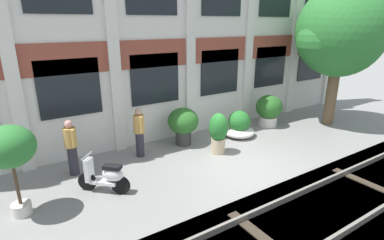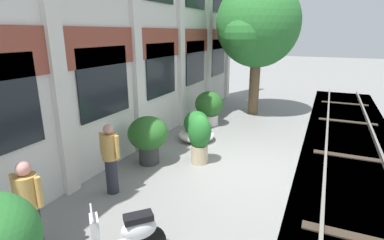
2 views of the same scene
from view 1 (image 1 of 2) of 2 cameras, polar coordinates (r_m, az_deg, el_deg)
The scene contains 12 objects.
ground_plane at distance 9.36m, azimuth 9.76°, elevation -8.05°, with size 80.00×80.00×0.00m, color gray.
apartment_facade at distance 11.07m, azimuth -1.19°, elevation 16.67°, with size 17.00×0.64×7.64m.
rail_tracks at distance 7.88m, azimuth 24.16°, elevation -16.05°, with size 24.64×2.80×0.43m.
broadleaf_tree at distance 13.37m, azimuth 26.44°, elevation 14.49°, with size 3.55×3.39×5.54m.
potted_plant_fluted_column at distance 10.32m, azimuth -1.69°, elevation -0.57°, with size 1.07×1.07×1.31m.
potted_plant_low_pan at distance 7.30m, azimuth -31.42°, elevation -4.86°, with size 1.05×1.05×2.09m.
potted_plant_glazed_jar at distance 12.62m, azimuth 14.44°, elevation 2.03°, with size 1.07×1.07×1.29m.
potted_plant_wide_bowl at distance 11.31m, azimuth 8.96°, elevation -1.19°, with size 1.18×1.18×0.99m.
potted_plant_ribbed_drum at distance 9.67m, azimuth 5.04°, elevation -2.17°, with size 0.62×0.62×1.35m.
scooter_second_parked at distance 7.87m, azimuth -16.13°, elevation -10.31°, with size 1.06×1.02×0.98m.
resident_by_doorway at distance 8.88m, azimuth -22.01°, elevation -4.61°, with size 0.34×0.52×1.60m.
resident_watching_tracks at distance 9.50m, azimuth -10.02°, elevation -2.08°, with size 0.34×0.53×1.59m.
Camera 1 is at (-5.79, -6.11, 4.09)m, focal length 28.00 mm.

